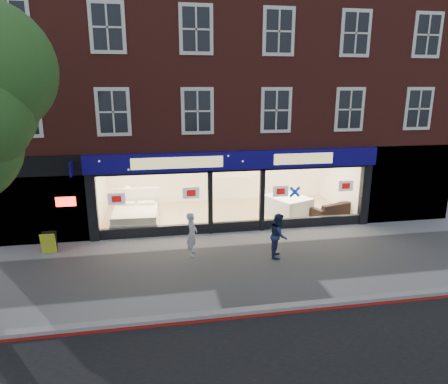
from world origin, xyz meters
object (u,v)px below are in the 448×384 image
object	(u,v)px
display_bed	(136,216)
sofa	(332,208)
pedestrian_grey	(192,234)
a_board	(49,243)
pedestrian_blue	(279,235)
mattress_stack	(287,205)

from	to	relation	value
display_bed	sofa	world-z (taller)	display_bed
sofa	pedestrian_grey	distance (m)	7.26
a_board	pedestrian_grey	bearing A→B (deg)	-11.40
display_bed	a_board	bearing A→B (deg)	-139.41
display_bed	a_board	world-z (taller)	display_bed
sofa	pedestrian_blue	world-z (taller)	pedestrian_blue
display_bed	pedestrian_blue	bearing A→B (deg)	-36.57
sofa	a_board	xyz separation A→B (m)	(-11.50, -2.05, -0.01)
a_board	pedestrian_blue	size ratio (longest dim) A/B	0.50
a_board	pedestrian_grey	xyz separation A→B (m)	(4.92, -1.00, 0.37)
mattress_stack	sofa	distance (m)	1.99
pedestrian_grey	pedestrian_blue	distance (m)	2.97
a_board	pedestrian_grey	distance (m)	5.04
display_bed	pedestrian_grey	size ratio (longest dim) A/B	1.56
display_bed	pedestrian_grey	xyz separation A→B (m)	(2.03, -3.29, 0.30)
mattress_stack	a_board	distance (m)	10.01
mattress_stack	pedestrian_blue	xyz separation A→B (m)	(-1.81, -4.40, 0.30)
pedestrian_grey	mattress_stack	bearing A→B (deg)	-36.46
a_board	pedestrian_blue	xyz separation A→B (m)	(7.81, -1.67, 0.38)
a_board	pedestrian_blue	distance (m)	8.00
sofa	a_board	world-z (taller)	a_board
display_bed	sofa	size ratio (longest dim) A/B	1.17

